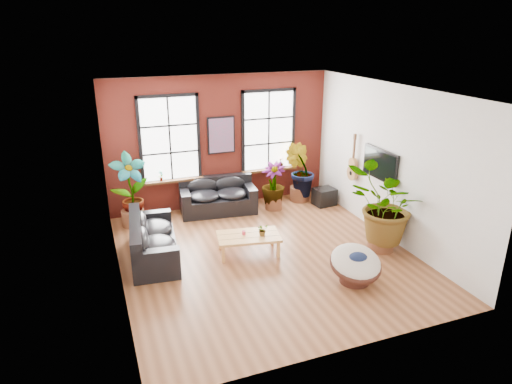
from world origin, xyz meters
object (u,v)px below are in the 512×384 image
sofa_back (218,197)px  papasan_chair (356,264)px  coffee_table (249,237)px  sofa_left (151,241)px

sofa_back → papasan_chair: 4.61m
coffee_table → papasan_chair: size_ratio=1.31×
papasan_chair → coffee_table: bearing=135.4°
coffee_table → papasan_chair: bearing=-40.4°
sofa_left → papasan_chair: 4.24m
sofa_back → coffee_table: (-0.04, -2.54, -0.03)m
coffee_table → papasan_chair: papasan_chair is taller
sofa_back → sofa_left: 2.85m
sofa_back → sofa_left: size_ratio=0.90×
sofa_left → coffee_table: bearing=-99.6°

